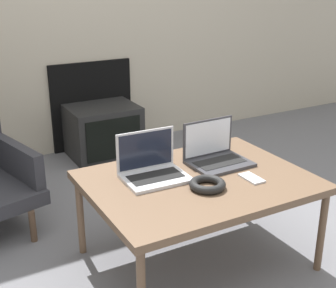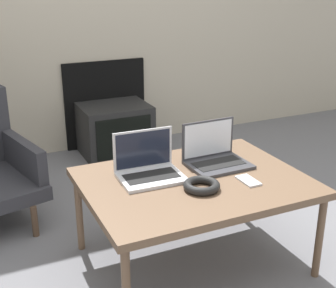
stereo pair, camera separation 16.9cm
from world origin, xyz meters
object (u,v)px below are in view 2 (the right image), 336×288
(phone, at_px, (248,181))
(tv, at_px, (115,130))
(laptop_right, at_px, (215,155))
(headphones, at_px, (202,185))
(laptop_left, at_px, (148,167))

(phone, bearing_deg, tv, 92.71)
(laptop_right, relative_size, phone, 2.38)
(tv, bearing_deg, phone, -87.29)
(headphones, xyz_separation_m, tv, (0.16, 1.71, -0.27))
(laptop_right, bearing_deg, tv, 90.44)
(phone, bearing_deg, laptop_left, 147.54)
(tv, bearing_deg, laptop_left, -102.27)
(tv, bearing_deg, headphones, -95.29)
(laptop_right, bearing_deg, phone, -83.82)
(laptop_left, xyz_separation_m, tv, (0.32, 1.47, -0.30))
(laptop_left, bearing_deg, tv, 79.72)
(headphones, bearing_deg, phone, -4.44)
(laptop_left, xyz_separation_m, phone, (0.40, -0.26, -0.04))
(laptop_right, height_order, phone, laptop_right)
(phone, height_order, tv, phone)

